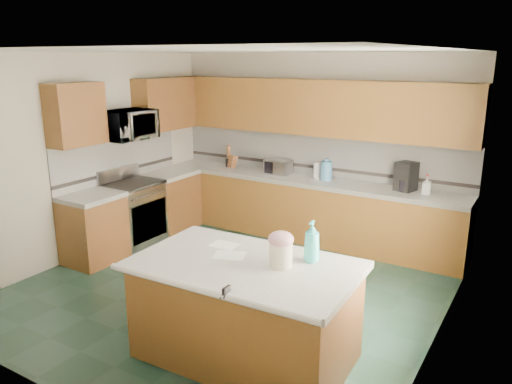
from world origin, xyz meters
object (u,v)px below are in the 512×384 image
Objects in this scene: treat_jar at (281,254)px; soap_bottle_island at (312,241)px; island_base at (246,313)px; coffee_maker at (406,176)px; toaster_oven at (278,167)px; island_top at (245,266)px; knife_block at (232,162)px.

soap_bottle_island is at bearing 58.27° from treat_jar.
island_base is 3.25m from coffee_maker.
treat_jar is at bearing -57.28° from toaster_oven.
toaster_oven is (-1.69, 3.01, 0.00)m from treat_jar.
soap_bottle_island is at bearing -52.67° from toaster_oven.
island_top is at bearing -62.41° from toaster_oven.
soap_bottle_island reaches higher than knife_block.
soap_bottle_island is (0.18, 0.23, 0.08)m from treat_jar.
island_base is 4.88× the size of toaster_oven.
island_top is 5.14× the size of toaster_oven.
treat_jar reaches higher than island_base.
toaster_oven is at bearing 125.61° from treat_jar.
knife_block reaches higher than island_top.
knife_block is at bearing -162.39° from coffee_maker.
island_top is 5.27× the size of soap_bottle_island.
island_top is 5.03× the size of coffee_maker.
toaster_oven is (-1.39, 3.10, 0.60)m from island_base.
coffee_maker is at bearing 17.19° from knife_block.
treat_jar is at bearing -131.22° from soap_bottle_island.
soap_bottle_island is at bearing 32.06° from island_top.
island_top is (0.00, 0.00, 0.46)m from island_base.
island_top is at bearing -2.14° from island_base.
coffee_maker reaches higher than knife_block.
toaster_oven is at bearing 112.02° from island_base.
treat_jar is 0.57× the size of soap_bottle_island.
soap_bottle_island is 1.86× the size of knife_block.
coffee_maker is (2.75, 0.03, 0.09)m from knife_block.
treat_jar is 3.93m from knife_block.
island_base is 3.86m from knife_block.
island_top is 3.82m from knife_block.
island_base is 8.77× the size of treat_jar.
island_base is 0.89m from soap_bottle_island.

